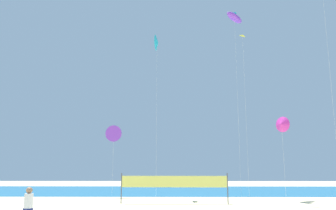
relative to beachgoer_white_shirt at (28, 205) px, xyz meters
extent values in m
cube|color=#1E6B99|center=(7.34, 27.09, -0.99)|extent=(120.00, 20.00, 0.01)
cylinder|color=white|center=(0.00, 0.00, 0.20)|extent=(0.43, 0.43, 0.70)
sphere|color=#997051|center=(0.00, 0.00, 0.71)|extent=(0.31, 0.31, 0.31)
cylinder|color=#4C4C51|center=(2.98, 10.74, 0.21)|extent=(0.08, 0.08, 2.40)
cylinder|color=#4C4C51|center=(11.48, 10.44, 0.21)|extent=(0.08, 0.08, 2.40)
cube|color=#EAE566|center=(7.23, 10.59, 0.74)|extent=(8.51, 0.32, 0.90)
cylinder|color=silver|center=(16.02, 10.29, 2.16)|extent=(0.01, 0.01, 6.31)
cone|color=#D833A5|center=(16.02, 10.29, 5.32)|extent=(1.08, 1.19, 1.27)
cylinder|color=silver|center=(13.99, 17.84, 8.60)|extent=(0.01, 0.01, 19.19)
ellipsoid|color=purple|center=(13.99, 17.84, 18.19)|extent=(2.36, 2.07, 1.30)
cube|color=#26BFCC|center=(13.99, 17.84, 18.53)|extent=(0.45, 0.06, 0.56)
cylinder|color=silver|center=(5.46, 17.04, 7.01)|extent=(0.01, 0.01, 16.01)
cone|color=#26BFCC|center=(5.46, 17.04, 15.01)|extent=(0.50, 1.72, 1.70)
cylinder|color=silver|center=(19.19, 7.93, 8.99)|extent=(0.01, 0.01, 19.97)
cylinder|color=silver|center=(1.06, 17.37, 2.15)|extent=(0.01, 0.01, 6.29)
cone|color=purple|center=(1.06, 17.37, 5.29)|extent=(1.68, 0.31, 1.68)
cylinder|color=silver|center=(14.31, 15.62, 7.06)|extent=(0.01, 0.01, 16.10)
pyramid|color=yellow|center=(14.33, 15.59, 15.17)|extent=(0.87, 0.87, 0.40)
camera|label=1|loc=(7.17, -17.17, 1.79)|focal=36.10mm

